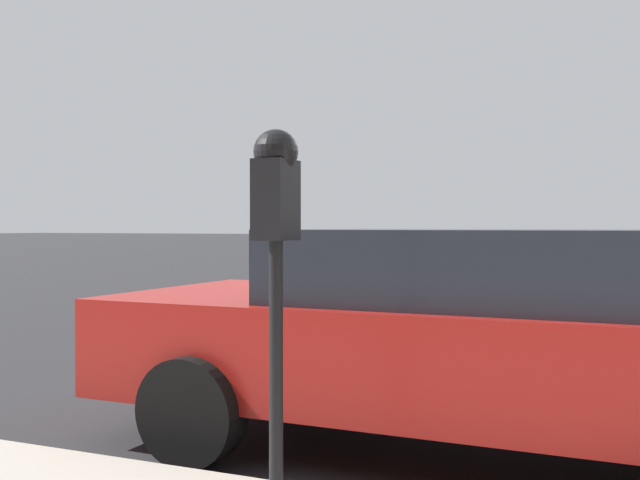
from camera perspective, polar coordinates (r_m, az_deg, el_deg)
The scene contains 3 objects.
ground_plane at distance 5.63m, azimuth 18.20°, elevation -13.31°, with size 220.00×220.00×0.00m, color #2B2B2D.
parking_meter at distance 3.16m, azimuth -3.37°, elevation 1.46°, with size 0.21×0.19×1.65m.
car_red at distance 4.71m, azimuth 12.00°, elevation -6.89°, with size 2.16×4.60×1.37m.
Camera 1 is at (-5.43, -0.47, 1.39)m, focal length 42.00 mm.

